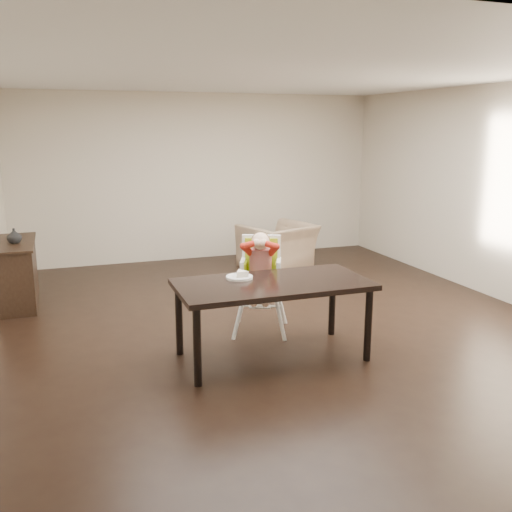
{
  "coord_description": "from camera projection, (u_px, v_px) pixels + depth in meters",
  "views": [
    {
      "loc": [
        -2.27,
        -5.69,
        2.16
      ],
      "look_at": [
        -0.39,
        -0.35,
        0.88
      ],
      "focal_mm": 40.0,
      "sensor_mm": 36.0,
      "label": 1
    }
  ],
  "objects": [
    {
      "name": "sideboard",
      "position": [
        18.0,
        273.0,
        7.05
      ],
      "size": [
        0.44,
        1.26,
        0.79
      ],
      "color": "black",
      "rests_on": "ground"
    },
    {
      "name": "ground",
      "position": [
        278.0,
        322.0,
        6.45
      ],
      "size": [
        7.0,
        7.0,
        0.0
      ],
      "primitive_type": "plane",
      "color": "black",
      "rests_on": "ground"
    },
    {
      "name": "room_walls",
      "position": [
        279.0,
        156.0,
        6.04
      ],
      "size": [
        6.02,
        7.02,
        2.71
      ],
      "color": "beige",
      "rests_on": "ground"
    },
    {
      "name": "armchair",
      "position": [
        278.0,
        239.0,
        8.93
      ],
      "size": [
        1.2,
        0.98,
        0.9
      ],
      "primitive_type": "imported",
      "rotation": [
        0.0,
        0.0,
        3.49
      ],
      "color": "#A18466",
      "rests_on": "ground"
    },
    {
      "name": "dining_table",
      "position": [
        273.0,
        290.0,
        5.33
      ],
      "size": [
        1.8,
        0.9,
        0.75
      ],
      "color": "black",
      "rests_on": "ground"
    },
    {
      "name": "vase",
      "position": [
        14.0,
        236.0,
        6.86
      ],
      "size": [
        0.23,
        0.24,
        0.17
      ],
      "primitive_type": "imported",
      "rotation": [
        0.0,
        0.0,
        0.42
      ],
      "color": "#99999E",
      "rests_on": "sideboard"
    },
    {
      "name": "plate",
      "position": [
        240.0,
        276.0,
        5.43
      ],
      "size": [
        0.34,
        0.34,
        0.07
      ],
      "rotation": [
        0.0,
        0.0,
        -0.43
      ],
      "color": "white",
      "rests_on": "dining_table"
    },
    {
      "name": "high_chair",
      "position": [
        261.0,
        262.0,
        6.03
      ],
      "size": [
        0.6,
        0.6,
        1.09
      ],
      "rotation": [
        0.0,
        0.0,
        -0.4
      ],
      "color": "white",
      "rests_on": "ground"
    }
  ]
}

